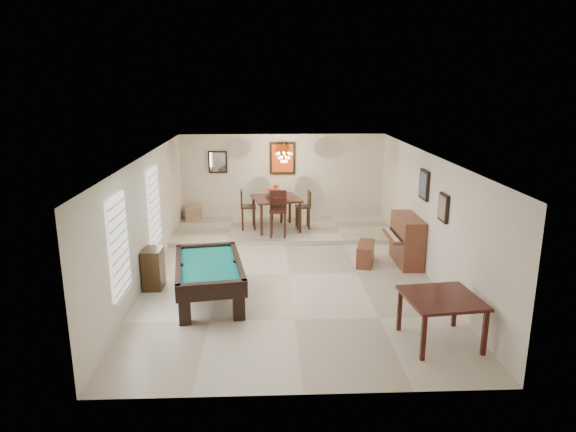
{
  "coord_description": "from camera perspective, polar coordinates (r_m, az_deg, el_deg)",
  "views": [
    {
      "loc": [
        -0.46,
        -10.54,
        4.06
      ],
      "look_at": [
        0.0,
        0.6,
        1.15
      ],
      "focal_mm": 32.0,
      "sensor_mm": 36.0,
      "label": 1
    }
  ],
  "objects": [
    {
      "name": "dining_table",
      "position": [
        14.12,
        -1.31,
        0.54
      ],
      "size": [
        1.46,
        1.46,
        1.01
      ],
      "primitive_type": null,
      "rotation": [
        0.0,
        0.0,
        0.22
      ],
      "color": "black",
      "rests_on": "dining_step"
    },
    {
      "name": "wall_back",
      "position": [
        15.3,
        -0.61,
        4.23
      ],
      "size": [
        6.0,
        0.04,
        2.6
      ],
      "primitive_type": "cube",
      "color": "silver",
      "rests_on": "ground_plane"
    },
    {
      "name": "dining_chair_west",
      "position": [
        14.14,
        -4.44,
        0.7
      ],
      "size": [
        0.43,
        0.43,
        1.09
      ],
      "primitive_type": null,
      "rotation": [
        0.0,
        0.0,
        1.64
      ],
      "color": "black",
      "rests_on": "dining_step"
    },
    {
      "name": "upright_piano",
      "position": [
        12.06,
        12.49,
        -2.63
      ],
      "size": [
        0.75,
        1.33,
        1.11
      ],
      "primitive_type": null,
      "color": "brown",
      "rests_on": "ground_plane"
    },
    {
      "name": "back_mirror",
      "position": [
        15.23,
        -7.81,
        5.96
      ],
      "size": [
        0.55,
        0.06,
        0.65
      ],
      "primitive_type": "cube",
      "color": "white",
      "rests_on": "wall_back"
    },
    {
      "name": "pool_table",
      "position": [
        9.94,
        -8.75,
        -7.3
      ],
      "size": [
        1.55,
        2.4,
        0.75
      ],
      "primitive_type": null,
      "rotation": [
        0.0,
        0.0,
        0.16
      ],
      "color": "black",
      "rests_on": "ground_plane"
    },
    {
      "name": "wall_right",
      "position": [
        11.43,
        15.33,
        0.13
      ],
      "size": [
        0.04,
        9.0,
        2.6
      ],
      "primitive_type": "cube",
      "color": "silver",
      "rests_on": "ground_plane"
    },
    {
      "name": "ground_plane",
      "position": [
        11.3,
        0.13,
        -6.47
      ],
      "size": [
        6.0,
        9.0,
        0.02
      ],
      "primitive_type": "cube",
      "color": "beige"
    },
    {
      "name": "window_left_rear",
      "position": [
        11.72,
        -14.67,
        1.03
      ],
      "size": [
        0.06,
        1.0,
        1.7
      ],
      "primitive_type": "cube",
      "color": "white",
      "rests_on": "wall_left"
    },
    {
      "name": "wall_front",
      "position": [
        6.65,
        1.86,
        -9.88
      ],
      "size": [
        6.0,
        0.04,
        2.6
      ],
      "primitive_type": "cube",
      "color": "silver",
      "rests_on": "ground_plane"
    },
    {
      "name": "square_table",
      "position": [
        8.7,
        16.55,
        -10.95
      ],
      "size": [
        1.25,
        1.25,
        0.78
      ],
      "primitive_type": null,
      "rotation": [
        0.0,
        0.0,
        0.11
      ],
      "color": "#36110D",
      "rests_on": "ground_plane"
    },
    {
      "name": "chandelier",
      "position": [
        13.87,
        -0.45,
        6.92
      ],
      "size": [
        0.44,
        0.44,
        0.6
      ],
      "primitive_type": null,
      "color": "#FFE5B2",
      "rests_on": "ceiling"
    },
    {
      "name": "right_picture_upper",
      "position": [
        11.57,
        14.9,
        3.38
      ],
      "size": [
        0.06,
        0.55,
        0.65
      ],
      "primitive_type": "cube",
      "color": "slate",
      "rests_on": "wall_right"
    },
    {
      "name": "dining_chair_north",
      "position": [
        14.89,
        -1.28,
        1.18
      ],
      "size": [
        0.4,
        0.4,
        0.96
      ],
      "primitive_type": null,
      "rotation": [
        0.0,
        0.0,
        3.01
      ],
      "color": "black",
      "rests_on": "dining_step"
    },
    {
      "name": "window_left_front",
      "position": [
        9.1,
        -18.28,
        -3.12
      ],
      "size": [
        0.06,
        1.0,
        1.7
      ],
      "primitive_type": "cube",
      "color": "white",
      "rests_on": "wall_left"
    },
    {
      "name": "dining_chair_east",
      "position": [
        14.19,
        1.65,
        0.72
      ],
      "size": [
        0.42,
        0.42,
        1.06
      ],
      "primitive_type": null,
      "rotation": [
        0.0,
        0.0,
        -1.5
      ],
      "color": "black",
      "rests_on": "dining_step"
    },
    {
      "name": "dining_chair_south",
      "position": [
        13.39,
        -1.11,
        0.19
      ],
      "size": [
        0.47,
        0.47,
        1.2
      ],
      "primitive_type": null,
      "rotation": [
        0.0,
        0.0,
        -0.06
      ],
      "color": "black",
      "rests_on": "dining_step"
    },
    {
      "name": "corner_bench",
      "position": [
        15.35,
        -10.49,
        0.33
      ],
      "size": [
        0.38,
        0.48,
        0.43
      ],
      "primitive_type": "cube",
      "rotation": [
        0.0,
        0.0,
        0.0
      ],
      "color": "tan",
      "rests_on": "dining_step"
    },
    {
      "name": "flower_vase",
      "position": [
        13.98,
        -1.33,
        3.03
      ],
      "size": [
        0.18,
        0.18,
        0.24
      ],
      "primitive_type": null,
      "rotation": [
        0.0,
        0.0,
        -0.33
      ],
      "color": "red",
      "rests_on": "dining_table"
    },
    {
      "name": "back_painting",
      "position": [
        15.16,
        -0.61,
        6.44
      ],
      "size": [
        0.75,
        0.06,
        0.95
      ],
      "primitive_type": "cube",
      "color": "#D84C14",
      "rests_on": "wall_back"
    },
    {
      "name": "apothecary_chest",
      "position": [
        10.78,
        -14.71,
        -5.65
      ],
      "size": [
        0.37,
        0.55,
        0.82
      ],
      "primitive_type": "cube",
      "color": "black",
      "rests_on": "ground_plane"
    },
    {
      "name": "piano_bench",
      "position": [
        11.95,
        8.6,
        -4.16
      ],
      "size": [
        0.57,
        0.94,
        0.49
      ],
      "primitive_type": "cube",
      "rotation": [
        0.0,
        0.0,
        -0.28
      ],
      "color": "brown",
      "rests_on": "ground_plane"
    },
    {
      "name": "right_picture_lower",
      "position": [
        10.4,
        16.9,
        0.88
      ],
      "size": [
        0.06,
        0.45,
        0.55
      ],
      "primitive_type": "cube",
      "color": "gray",
      "rests_on": "wall_right"
    },
    {
      "name": "wall_left",
      "position": [
        11.18,
        -15.41,
        -0.19
      ],
      "size": [
        0.04,
        9.0,
        2.6
      ],
      "primitive_type": "cube",
      "color": "silver",
      "rests_on": "ground_plane"
    },
    {
      "name": "ceiling",
      "position": [
        10.65,
        0.14,
        6.75
      ],
      "size": [
        6.0,
        9.0,
        0.04
      ],
      "primitive_type": "cube",
      "color": "white",
      "rests_on": "wall_back"
    },
    {
      "name": "dining_step",
      "position": [
        14.36,
        -0.44,
        -1.54
      ],
      "size": [
        6.0,
        2.5,
        0.12
      ],
      "primitive_type": "cube",
      "color": "beige",
      "rests_on": "ground_plane"
    }
  ]
}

